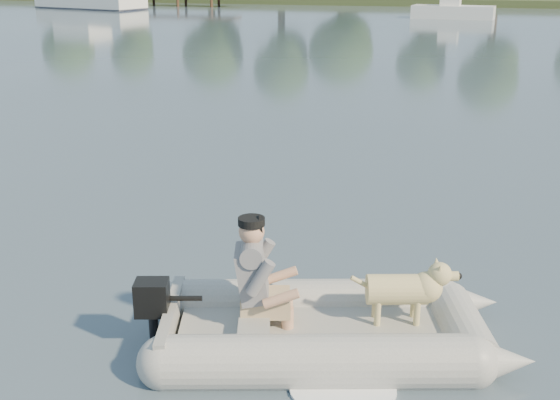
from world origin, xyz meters
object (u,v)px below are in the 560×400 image
(man, at_px, (254,270))
(dog, at_px, (397,294))
(dinghy, at_px, (329,290))
(motorboat, at_px, (454,2))

(man, relative_size, dog, 1.16)
(dinghy, height_order, motorboat, motorboat)
(dog, distance_m, motorboat, 42.63)
(motorboat, bearing_deg, dog, -83.21)
(dinghy, distance_m, man, 0.72)
(man, relative_size, motorboat, 0.20)
(dinghy, height_order, dog, dinghy)
(dog, height_order, motorboat, motorboat)
(man, bearing_deg, dog, -0.00)
(man, bearing_deg, motorboat, 74.00)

